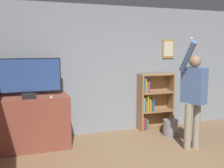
{
  "coord_description": "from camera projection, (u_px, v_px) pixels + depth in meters",
  "views": [
    {
      "loc": [
        -1.68,
        -2.34,
        1.82
      ],
      "look_at": [
        -0.21,
        1.96,
        1.19
      ],
      "focal_mm": 42.0,
      "sensor_mm": 36.0,
      "label": 1
    }
  ],
  "objects": [
    {
      "name": "tv_ledge",
      "position": [
        30.0,
        122.0,
        4.77
      ],
      "size": [
        1.38,
        0.68,
        0.96
      ],
      "color": "brown",
      "rests_on": "ground_plane"
    },
    {
      "name": "game_console",
      "position": [
        29.0,
        96.0,
        4.49
      ],
      "size": [
        0.23,
        0.16,
        0.08
      ],
      "color": "black",
      "rests_on": "tv_ledge"
    },
    {
      "name": "television",
      "position": [
        28.0,
        76.0,
        4.72
      ],
      "size": [
        1.16,
        0.22,
        0.68
      ],
      "color": "black",
      "rests_on": "tv_ledge"
    },
    {
      "name": "remote_loose",
      "position": [
        51.0,
        97.0,
        4.58
      ],
      "size": [
        0.04,
        0.14,
        0.02
      ],
      "color": "white",
      "rests_on": "tv_ledge"
    },
    {
      "name": "waste_bin",
      "position": [
        170.0,
        127.0,
        5.48
      ],
      "size": [
        0.3,
        0.3,
        0.33
      ],
      "color": "gray",
      "rests_on": "ground_plane"
    },
    {
      "name": "wall_back",
      "position": [
        106.0,
        70.0,
        5.59
      ],
      "size": [
        6.78,
        0.09,
        2.7
      ],
      "color": "gray",
      "rests_on": "ground_plane"
    },
    {
      "name": "bookshelf",
      "position": [
        152.0,
        102.0,
        5.86
      ],
      "size": [
        0.8,
        0.28,
        1.26
      ],
      "color": "#997047",
      "rests_on": "ground_plane"
    },
    {
      "name": "person",
      "position": [
        194.0,
        93.0,
        4.63
      ],
      "size": [
        0.56,
        0.55,
        1.99
      ],
      "rotation": [
        0.0,
        0.0,
        -1.2
      ],
      "color": "gray",
      "rests_on": "ground_plane"
    }
  ]
}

